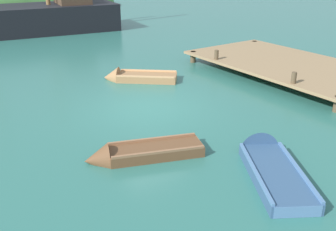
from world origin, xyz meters
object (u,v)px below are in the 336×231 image
rowboat_far (138,155)px  rowboat_near_dock (268,164)px  rowboat_center (135,78)px  sailing_ship (24,23)px

rowboat_far → rowboat_near_dock: 3.52m
rowboat_center → sailing_ship: bearing=-46.4°
sailing_ship → rowboat_center: sailing_ship is taller
rowboat_far → rowboat_center: size_ratio=1.07×
sailing_ship → rowboat_far: (-2.66, -20.40, -0.63)m
sailing_ship → rowboat_near_dock: bearing=98.3°
rowboat_far → rowboat_center: 7.17m
sailing_ship → rowboat_far: size_ratio=4.80×
sailing_ship → rowboat_near_dock: (-0.11, -22.82, -0.63)m
rowboat_far → rowboat_near_dock: rowboat_near_dock is taller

